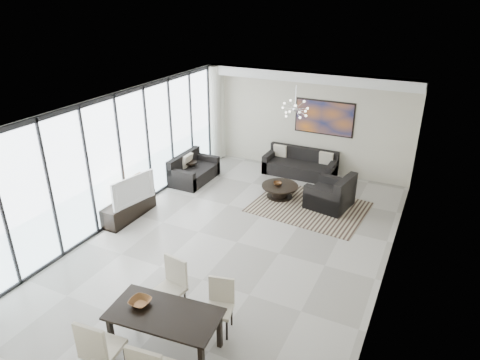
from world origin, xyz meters
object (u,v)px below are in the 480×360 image
Objects in this scene: sofa_main at (300,166)px; television at (130,189)px; tv_console at (129,208)px; dining_table at (164,318)px; coffee_table at (280,190)px.

television is (-2.62, -4.27, 0.55)m from sofa_main.
dining_table reaches higher than tv_console.
television is at bearing 135.65° from dining_table.
coffee_table is at bearing -33.38° from television.
television is at bearing -135.00° from coffee_table.
dining_table is at bearing -86.48° from coffee_table.
tv_console is 0.88× the size of dining_table.
tv_console is at bearing -123.55° from sofa_main.
coffee_table is 0.55× the size of dining_table.
sofa_main is 5.04m from television.
dining_table is (3.13, -2.97, 0.36)m from tv_console.
tv_console is (-2.79, -2.56, 0.05)m from coffee_table.
coffee_table is 0.82× the size of television.
coffee_table is 5.55m from dining_table.
coffee_table is at bearing 42.52° from tv_console.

